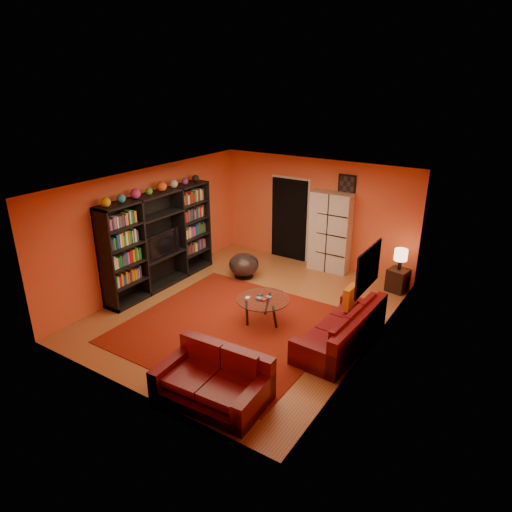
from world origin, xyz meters
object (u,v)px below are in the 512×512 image
Objects in this scene: sofa at (345,332)px; bowl_chair at (244,265)px; table_lamp at (401,255)px; side_table at (398,280)px; storage_cabinet at (330,232)px; entertainment_unit at (160,240)px; tv at (160,244)px; coffee_table at (263,301)px; loveseat at (215,379)px.

sofa is 3.04× the size of bowl_chair.
side_table is at bearing 0.00° from table_lamp.
storage_cabinet is at bearing 45.40° from bowl_chair.
entertainment_unit is 5.24m from side_table.
tv is 0.97× the size of coffee_table.
coffee_table is (2.80, -0.24, -0.59)m from entertainment_unit.
bowl_chair is (1.26, 1.38, -0.70)m from tv.
bowl_chair is at bearing 25.60° from loveseat.
entertainment_unit reaches higher than bowl_chair.
table_lamp is (0.00, 0.00, 0.58)m from side_table.
entertainment_unit is 3.09× the size of tv.
entertainment_unit reaches higher than storage_cabinet.
tv is 1.94× the size of side_table.
loveseat is at bearing -61.47° from bowl_chair.
bowl_chair is (1.31, 1.31, -0.75)m from entertainment_unit.
storage_cabinet reaches higher than loveseat.
loveseat reaches higher than side_table.
table_lamp reaches higher than coffee_table.
table_lamp is at bearing -16.51° from loveseat.
side_table is at bearing 58.08° from coffee_table.
entertainment_unit is at bearing -150.86° from side_table.
table_lamp reaches higher than loveseat.
loveseat is (-1.08, -2.25, -0.00)m from sofa.
loveseat is 4.24m from bowl_chair.
side_table is at bearing 90.12° from sofa.
entertainment_unit reaches higher than loveseat.
entertainment_unit is at bearing -150.86° from table_lamp.
sofa is 3.45m from storage_cabinet.
tv is 0.46× the size of sofa.
coffee_table is at bearing -91.64° from storage_cabinet.
storage_cabinet reaches higher than side_table.
coffee_table is 1.44× the size of bowl_chair.
table_lamp reaches higher than side_table.
loveseat is 2.24m from coffee_table.
storage_cabinet reaches higher than tv.
side_table is at bearing -16.51° from loveseat.
sofa is 4.58× the size of table_lamp.
coffee_table is (2.75, -0.18, -0.54)m from tv.
bowl_chair is (-3.10, 1.48, 0.02)m from sofa.
loveseat is 2.35× the size of bowl_chair.
coffee_table is at bearing -121.92° from side_table.
coffee_table is at bearing -174.66° from sofa.
side_table is at bearing 20.58° from bowl_chair.
sofa is 2.11× the size of coffee_table.
bowl_chair is at bearing 133.80° from coffee_table.
side_table is at bearing -11.18° from storage_cabinet.
loveseat is at bearing -125.57° from tv.
entertainment_unit is 5.19m from table_lamp.
coffee_table is (-0.53, 2.17, 0.18)m from loveseat.
side_table is (0.12, 2.69, -0.04)m from sofa.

